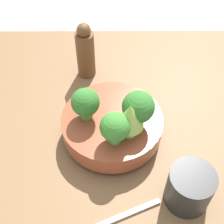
% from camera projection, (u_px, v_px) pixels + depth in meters
% --- Properties ---
extents(ground_plane, '(6.00, 6.00, 0.00)m').
position_uv_depth(ground_plane, '(114.00, 149.00, 0.74)').
color(ground_plane, silver).
extents(table, '(0.89, 0.84, 0.04)m').
position_uv_depth(table, '(114.00, 144.00, 0.72)').
color(table, brown).
rests_on(table, ground_plane).
extents(bowl, '(0.22, 0.22, 0.06)m').
position_uv_depth(bowl, '(112.00, 125.00, 0.69)').
color(bowl, brown).
rests_on(bowl, table).
extents(romanesco_piece_near, '(0.06, 0.06, 0.09)m').
position_uv_depth(romanesco_piece_near, '(130.00, 117.00, 0.61)').
color(romanesco_piece_near, '#7AB256').
rests_on(romanesco_piece_near, bowl).
extents(broccoli_floret_front, '(0.06, 0.06, 0.08)m').
position_uv_depth(broccoli_floret_front, '(116.00, 128.00, 0.60)').
color(broccoli_floret_front, '#609347').
rests_on(broccoli_floret_front, bowl).
extents(broccoli_floret_right, '(0.07, 0.07, 0.09)m').
position_uv_depth(broccoli_floret_right, '(138.00, 106.00, 0.63)').
color(broccoli_floret_right, '#609347').
rests_on(broccoli_floret_right, bowl).
extents(broccoli_floret_left, '(0.06, 0.06, 0.08)m').
position_uv_depth(broccoli_floret_left, '(85.00, 103.00, 0.64)').
color(broccoli_floret_left, '#609347').
rests_on(broccoli_floret_left, bowl).
extents(cup, '(0.09, 0.09, 0.09)m').
position_uv_depth(cup, '(189.00, 188.00, 0.59)').
color(cup, black).
rests_on(cup, table).
extents(pepper_mill, '(0.05, 0.05, 0.16)m').
position_uv_depth(pepper_mill, '(85.00, 52.00, 0.80)').
color(pepper_mill, brown).
rests_on(pepper_mill, table).
extents(fork, '(0.18, 0.08, 0.01)m').
position_uv_depth(fork, '(116.00, 219.00, 0.59)').
color(fork, '#B2B2B7').
rests_on(fork, table).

